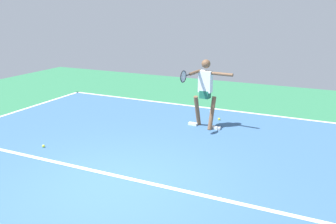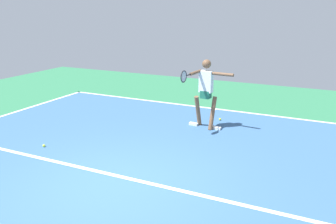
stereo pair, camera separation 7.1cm
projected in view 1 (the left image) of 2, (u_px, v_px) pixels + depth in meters
The scene contains 8 objects.
ground_plane at pixel (114, 186), 6.46m from camera, with size 20.26×20.26×0.00m, color #2D754C.
court_surface at pixel (114, 186), 6.46m from camera, with size 10.87×11.46×0.00m, color #38608E.
court_line_baseline_near at pixel (214, 109), 11.39m from camera, with size 10.87×0.10×0.01m, color white.
court_line_service at pixel (125, 178), 6.78m from camera, with size 8.16×0.10×0.01m, color white.
court_line_centre_mark at pixel (212, 110), 11.22m from camera, with size 0.10×0.30×0.01m, color white.
tennis_player at pixel (205, 89), 9.32m from camera, with size 1.19×1.24×1.82m.
tennis_ball_centre_court at pixel (43, 146), 8.24m from camera, with size 0.07×0.07×0.07m, color #C6E53D.
tennis_ball_near_player at pixel (219, 119), 10.23m from camera, with size 0.07×0.07×0.07m, color yellow.
Camera 1 is at (-3.36, 4.87, 3.07)m, focal length 38.73 mm.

